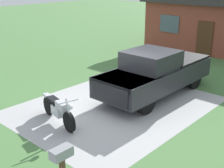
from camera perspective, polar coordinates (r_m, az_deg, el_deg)
The scene contains 6 objects.
ground_plane at distance 11.53m, azimuth 0.66°, elevation -4.15°, with size 80.00×80.00×0.00m, color #4D7A42.
driveway_pad at distance 11.53m, azimuth 0.66°, elevation -4.13°, with size 5.72×7.32×0.01m, color #ACACAC.
motorcycle at distance 10.24m, azimuth -10.04°, elevation -4.75°, with size 2.18×0.84×1.09m.
pickup_truck at distance 12.53m, azimuth 8.42°, elevation 2.27°, with size 2.02×5.64×1.90m.
mailbox at distance 6.71m, azimuth -9.40°, elevation -13.85°, with size 0.26×0.48×1.26m.
neighbor_house at distance 21.56m, azimuth 20.17°, elevation 10.85°, with size 9.60×5.60×3.50m.
Camera 1 is at (7.00, -7.89, 4.65)m, focal length 48.75 mm.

